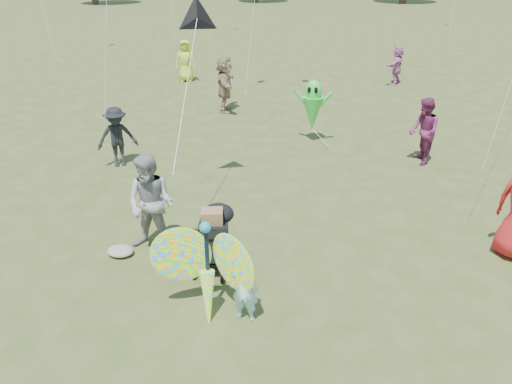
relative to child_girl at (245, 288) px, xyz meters
The scene contains 13 objects.
ground 0.67m from the child_girl, 112.00° to the left, with size 160.00×160.00×0.00m, color #51592B.
child_girl is the anchor object (origin of this frame).
adult_man 2.52m from the child_girl, 146.08° to the left, with size 0.86×0.67×1.76m, color gray.
grey_bag 2.81m from the child_girl, 157.69° to the left, with size 0.47×0.38×0.15m, color gray.
crowd_b 6.63m from the child_girl, 134.19° to the left, with size 0.95×0.55×1.48m, color black.
crowd_d 10.61m from the child_girl, 109.92° to the left, with size 1.69×0.54×1.82m, color #A18263.
crowd_e 7.34m from the child_girl, 69.76° to the left, with size 0.80×0.62×1.64m, color #742654.
crowd_g 15.27m from the child_girl, 115.51° to the left, with size 0.82×0.53×1.67m, color #C1D832.
crowd_j 15.63m from the child_girl, 83.49° to the left, with size 1.44×0.46×1.55m, color #C671AE.
jogging_stroller 1.45m from the child_girl, 126.10° to the left, with size 0.70×1.12×1.09m.
butterfly_kite 0.57m from the child_girl, behind, with size 1.74×0.75×1.69m.
delta_kite_rig 5.34m from the child_girl, 117.99° to the left, with size 0.89×2.71×2.63m.
alien_kite 7.71m from the child_girl, 92.52° to the left, with size 1.12×0.69×1.74m.
Camera 1 is at (1.79, -5.81, 4.68)m, focal length 35.00 mm.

